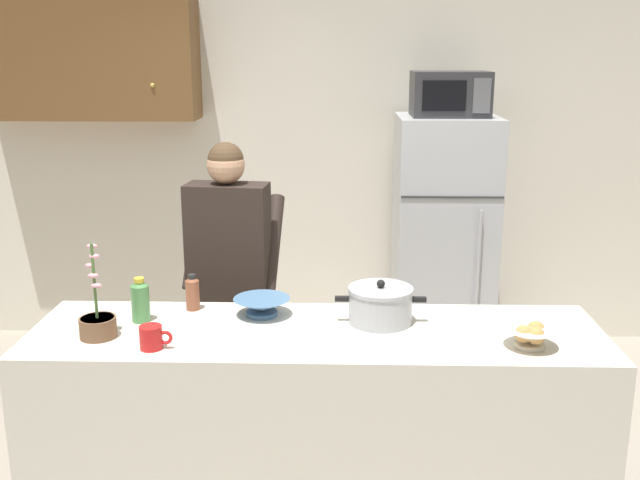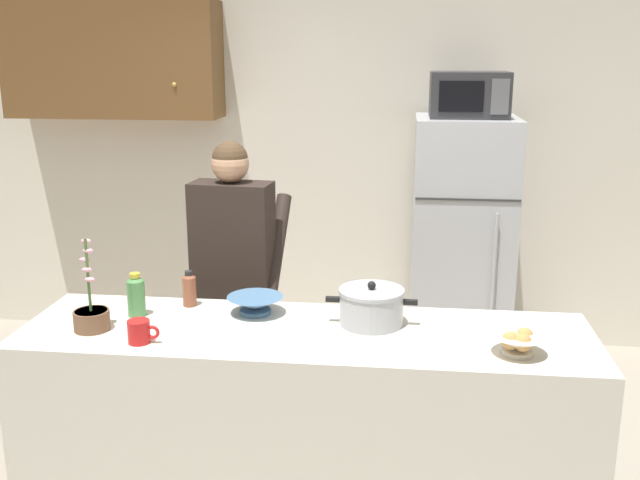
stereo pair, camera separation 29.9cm
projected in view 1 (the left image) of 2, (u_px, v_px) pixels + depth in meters
The scene contains 12 objects.
back_wall_unit at pixel (288, 144), 5.15m from camera, with size 6.00×0.48×2.60m.
kitchen_island at pixel (317, 429), 3.20m from camera, with size 2.42×0.68×0.92m, color silver.
refrigerator at pixel (443, 241), 4.87m from camera, with size 0.64×0.68×1.65m.
microwave at pixel (450, 94), 4.61m from camera, with size 0.48×0.37×0.28m.
person_near_pot at pixel (229, 261), 3.76m from camera, with size 0.53×0.45×1.62m.
cooking_pot at pixel (380, 305), 3.15m from camera, with size 0.39×0.28×0.19m.
coffee_mug at pixel (152, 337), 2.88m from camera, with size 0.13×0.09×0.10m.
bread_bowl at pixel (531, 336), 2.89m from camera, with size 0.22×0.22×0.10m.
empty_bowl at pixel (262, 306), 3.24m from camera, with size 0.25×0.25×0.08m.
bottle_near_edge at pixel (140, 300), 3.16m from camera, with size 0.08×0.08×0.20m.
bottle_mid_counter at pixel (193, 292), 3.31m from camera, with size 0.06×0.06×0.17m.
potted_orchid at pixel (98, 322), 2.99m from camera, with size 0.15×0.15×0.40m.
Camera 1 is at (0.09, -2.88, 2.07)m, focal length 41.04 mm.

